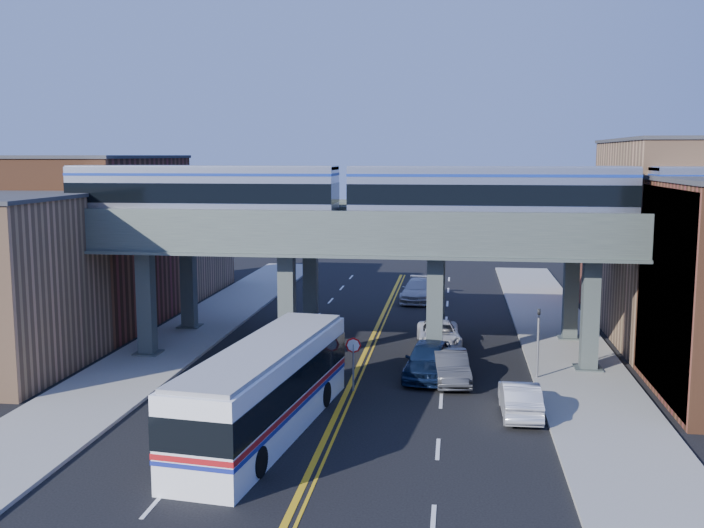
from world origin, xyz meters
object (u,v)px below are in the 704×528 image
(stop_sign, at_px, (353,355))
(car_lane_a, at_px, (429,360))
(car_parked_curb, at_px, (520,398))
(transit_bus, at_px, (266,390))
(car_lane_d, at_px, (418,290))
(transit_train, at_px, (489,195))
(traffic_signal, at_px, (538,336))
(car_lane_b, at_px, (451,367))
(car_lane_c, at_px, (439,335))

(stop_sign, height_order, car_lane_a, stop_sign)
(car_parked_curb, bearing_deg, transit_bus, 17.58)
(stop_sign, xyz_separation_m, car_lane_a, (3.48, 2.85, -0.84))
(transit_bus, xyz_separation_m, car_parked_curb, (10.42, 3.51, -1.03))
(car_lane_d, bearing_deg, car_lane_a, -81.29)
(car_parked_curb, bearing_deg, car_lane_d, -78.89)
(transit_train, height_order, traffic_signal, transit_train)
(transit_train, bearing_deg, car_lane_b, -122.53)
(transit_train, xyz_separation_m, transit_bus, (-9.21, -11.05, -7.39))
(car_lane_b, bearing_deg, car_lane_d, 90.74)
(stop_sign, bearing_deg, car_lane_a, 39.36)
(transit_train, height_order, car_lane_a, transit_train)
(transit_train, distance_m, car_lane_d, 21.12)
(transit_bus, bearing_deg, car_lane_a, -28.06)
(traffic_signal, distance_m, car_parked_curb, 5.89)
(transit_bus, height_order, car_parked_curb, transit_bus)
(transit_train, xyz_separation_m, traffic_signal, (2.48, -2.00, -6.88))
(car_lane_c, bearing_deg, car_lane_a, -97.77)
(car_lane_b, height_order, car_lane_d, car_lane_d)
(transit_bus, distance_m, car_lane_a, 10.92)
(transit_train, relative_size, car_lane_c, 8.45)
(transit_bus, bearing_deg, traffic_signal, -45.16)
(stop_sign, height_order, car_lane_d, stop_sign)
(car_lane_a, xyz_separation_m, car_lane_d, (-1.55, 21.02, -0.08))
(transit_train, height_order, stop_sign, transit_train)
(stop_sign, distance_m, car_lane_a, 4.57)
(stop_sign, distance_m, car_lane_d, 23.97)
(traffic_signal, xyz_separation_m, car_lane_b, (-4.30, -0.84, -1.53))
(traffic_signal, distance_m, car_lane_c, 8.20)
(car_lane_b, distance_m, car_lane_d, 21.88)
(stop_sign, bearing_deg, transit_train, 37.93)
(traffic_signal, bearing_deg, stop_sign, -161.37)
(traffic_signal, bearing_deg, car_lane_a, -178.44)
(transit_train, bearing_deg, car_lane_c, 120.85)
(stop_sign, distance_m, transit_bus, 6.66)
(car_lane_b, bearing_deg, transit_bus, -138.34)
(traffic_signal, bearing_deg, transit_train, 141.15)
(transit_bus, distance_m, car_lane_b, 11.09)
(car_parked_curb, bearing_deg, car_lane_c, -73.40)
(car_lane_a, bearing_deg, traffic_signal, 7.41)
(car_lane_a, bearing_deg, car_lane_d, 100.07)
(transit_train, xyz_separation_m, car_lane_b, (-1.81, -2.84, -8.41))
(stop_sign, relative_size, car_lane_c, 0.49)
(transit_bus, relative_size, car_lane_b, 2.94)
(car_lane_c, bearing_deg, stop_sign, -116.94)
(car_lane_c, distance_m, car_parked_curb, 12.39)
(transit_train, distance_m, stop_sign, 11.01)
(car_lane_b, bearing_deg, car_lane_c, 89.65)
(car_parked_curb, bearing_deg, traffic_signal, -104.07)
(stop_sign, relative_size, traffic_signal, 0.64)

